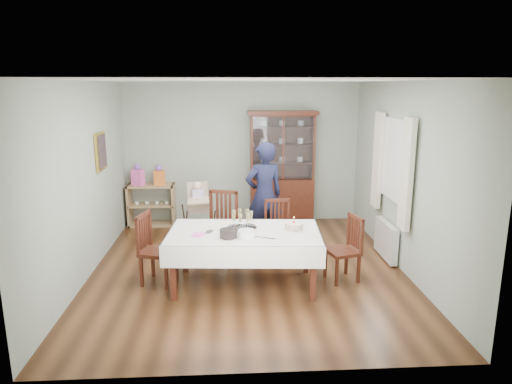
{
  "coord_description": "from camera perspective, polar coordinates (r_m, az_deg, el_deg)",
  "views": [
    {
      "loc": [
        -0.25,
        -6.28,
        2.64
      ],
      "look_at": [
        0.13,
        0.2,
        1.12
      ],
      "focal_mm": 32.0,
      "sensor_mm": 36.0,
      "label": 1
    }
  ],
  "objects": [
    {
      "name": "cake_knife",
      "position": [
        5.77,
        0.99,
        -5.72
      ],
      "size": [
        0.29,
        0.15,
        0.01
      ],
      "primitive_type": "cube",
      "rotation": [
        0.0,
        0.0,
        -0.43
      ],
      "color": "silver",
      "rests_on": "dining_table"
    },
    {
      "name": "curtain_right",
      "position": [
        7.68,
        14.97,
        3.86
      ],
      "size": [
        0.07,
        0.3,
        1.55
      ],
      "primitive_type": "cube",
      "color": "silver",
      "rests_on": "room_shell"
    },
    {
      "name": "chair_far_left",
      "position": [
        7.06,
        -4.45,
        -6.05
      ],
      "size": [
        0.59,
        0.59,
        1.06
      ],
      "rotation": [
        0.0,
        0.0,
        -0.28
      ],
      "color": "#4B2012",
      "rests_on": "floor"
    },
    {
      "name": "plate_stack_dark",
      "position": [
        5.79,
        -3.48,
        -5.19
      ],
      "size": [
        0.24,
        0.24,
        0.11
      ],
      "primitive_type": "cylinder",
      "rotation": [
        0.0,
        0.0,
        -0.09
      ],
      "color": "black",
      "rests_on": "dining_table"
    },
    {
      "name": "window",
      "position": [
        7.11,
        17.02,
        3.83
      ],
      "size": [
        0.04,
        1.02,
        1.22
      ],
      "primitive_type": "cube",
      "color": "white",
      "rests_on": "room_shell"
    },
    {
      "name": "high_chair",
      "position": [
        7.82,
        -7.19,
        -3.4
      ],
      "size": [
        0.53,
        0.53,
        1.07
      ],
      "rotation": [
        0.0,
        0.0,
        0.13
      ],
      "color": "black",
      "rests_on": "floor"
    },
    {
      "name": "chair_end_left",
      "position": [
        6.42,
        -12.18,
        -8.6
      ],
      "size": [
        0.53,
        0.53,
        0.97
      ],
      "rotation": [
        0.0,
        0.0,
        1.3
      ],
      "color": "#4B2012",
      "rests_on": "floor"
    },
    {
      "name": "champagne_tray",
      "position": [
        6.12,
        -1.76,
        -3.96
      ],
      "size": [
        0.4,
        0.4,
        0.24
      ],
      "color": "silver",
      "rests_on": "dining_table"
    },
    {
      "name": "cutlery",
      "position": [
        6.03,
        -6.21,
        -4.97
      ],
      "size": [
        0.15,
        0.18,
        0.01
      ],
      "primitive_type": null,
      "rotation": [
        0.0,
        0.0,
        -0.26
      ],
      "color": "silver",
      "rests_on": "dining_table"
    },
    {
      "name": "room_shell",
      "position": [
        6.88,
        -1.28,
        5.4
      ],
      "size": [
        5.0,
        5.0,
        5.0
      ],
      "color": "#9EAA99",
      "rests_on": "floor"
    },
    {
      "name": "gift_bag_orange",
      "position": [
        8.8,
        -12.0,
        1.99
      ],
      "size": [
        0.22,
        0.17,
        0.38
      ],
      "color": "orange",
      "rests_on": "sideboard"
    },
    {
      "name": "gift_bag_pink",
      "position": [
        8.87,
        -14.55,
        2.0
      ],
      "size": [
        0.25,
        0.21,
        0.41
      ],
      "color": "#FF5DBE",
      "rests_on": "sideboard"
    },
    {
      "name": "curtain_left",
      "position": [
        6.54,
        18.32,
        2.06
      ],
      "size": [
        0.07,
        0.3,
        1.55
      ],
      "primitive_type": "cube",
      "color": "silver",
      "rests_on": "room_shell"
    },
    {
      "name": "picture_frame",
      "position": [
        7.41,
        -18.84,
        4.84
      ],
      "size": [
        0.04,
        0.48,
        0.58
      ],
      "primitive_type": "cube",
      "color": "gold",
      "rests_on": "room_shell"
    },
    {
      "name": "radiator",
      "position": [
        7.39,
        15.93,
        -5.78
      ],
      "size": [
        0.1,
        0.8,
        0.55
      ],
      "primitive_type": "cube",
      "color": "white",
      "rests_on": "floor"
    },
    {
      "name": "chair_end_right",
      "position": [
        6.48,
        10.83,
        -8.5
      ],
      "size": [
        0.5,
        0.5,
        0.91
      ],
      "rotation": [
        0.0,
        0.0,
        -1.3
      ],
      "color": "#4B2012",
      "rests_on": "floor"
    },
    {
      "name": "birthday_cake",
      "position": [
        6.08,
        4.75,
        -4.35
      ],
      "size": [
        0.28,
        0.28,
        0.19
      ],
      "color": "white",
      "rests_on": "dining_table"
    },
    {
      "name": "sideboard",
      "position": [
        8.97,
        -12.91,
        -1.58
      ],
      "size": [
        0.9,
        0.38,
        0.8
      ],
      "color": "tan",
      "rests_on": "floor"
    },
    {
      "name": "chair_far_right",
      "position": [
        7.06,
        2.84,
        -6.35
      ],
      "size": [
        0.44,
        0.44,
        0.93
      ],
      "rotation": [
        0.0,
        0.0,
        0.07
      ],
      "color": "#4B2012",
      "rests_on": "floor"
    },
    {
      "name": "floor",
      "position": [
        6.81,
        -1.04,
        -9.57
      ],
      "size": [
        5.0,
        5.0,
        0.0
      ],
      "primitive_type": "plane",
      "color": "#593319",
      "rests_on": "ground"
    },
    {
      "name": "china_cabinet",
      "position": [
        8.73,
        3.24,
        3.19
      ],
      "size": [
        1.3,
        0.48,
        2.18
      ],
      "color": "#4B2012",
      "rests_on": "floor"
    },
    {
      "name": "plate_stack_white",
      "position": [
        5.78,
        -1.18,
        -5.26
      ],
      "size": [
        0.27,
        0.27,
        0.09
      ],
      "primitive_type": "cylinder",
      "rotation": [
        0.0,
        0.0,
        0.26
      ],
      "color": "white",
      "rests_on": "dining_table"
    },
    {
      "name": "woman",
      "position": [
        7.43,
        1.02,
        -0.46
      ],
      "size": [
        0.74,
        0.6,
        1.76
      ],
      "primitive_type": "imported",
      "rotation": [
        0.0,
        0.0,
        3.46
      ],
      "color": "black",
      "rests_on": "floor"
    },
    {
      "name": "napkin_stack",
      "position": [
        5.91,
        -7.22,
        -5.34
      ],
      "size": [
        0.17,
        0.17,
        0.02
      ],
      "primitive_type": "cube",
      "rotation": [
        0.0,
        0.0,
        -0.19
      ],
      "color": "#FF5DBE",
      "rests_on": "dining_table"
    },
    {
      "name": "dining_table",
      "position": [
        6.15,
        -1.46,
        -8.27
      ],
      "size": [
        2.08,
        1.29,
        0.76
      ],
      "rotation": [
        0.0,
        0.0,
        -0.07
      ],
      "color": "#4B2012",
      "rests_on": "floor"
    }
  ]
}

